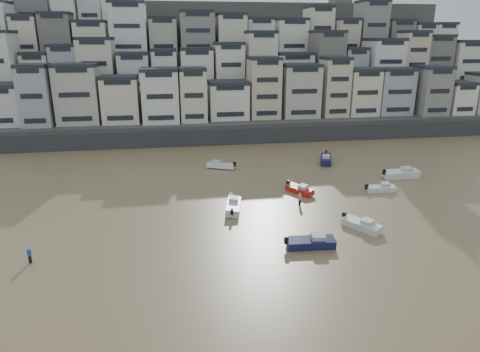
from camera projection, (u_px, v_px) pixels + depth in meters
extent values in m
cube|color=#38383A|center=(227.00, 136.00, 91.45)|extent=(140.00, 3.00, 3.50)
cube|color=#4C4C47|center=(244.00, 127.00, 98.70)|extent=(140.00, 14.00, 4.00)
cube|color=#4C4C47|center=(236.00, 106.00, 109.04)|extent=(140.00, 14.00, 10.00)
cube|color=#4C4C47|center=(230.00, 85.00, 119.07)|extent=(140.00, 14.00, 18.00)
cube|color=#4C4C47|center=(225.00, 68.00, 129.10)|extent=(140.00, 16.00, 26.00)
cube|color=#4C4C47|center=(219.00, 56.00, 141.33)|extent=(140.00, 18.00, 32.00)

